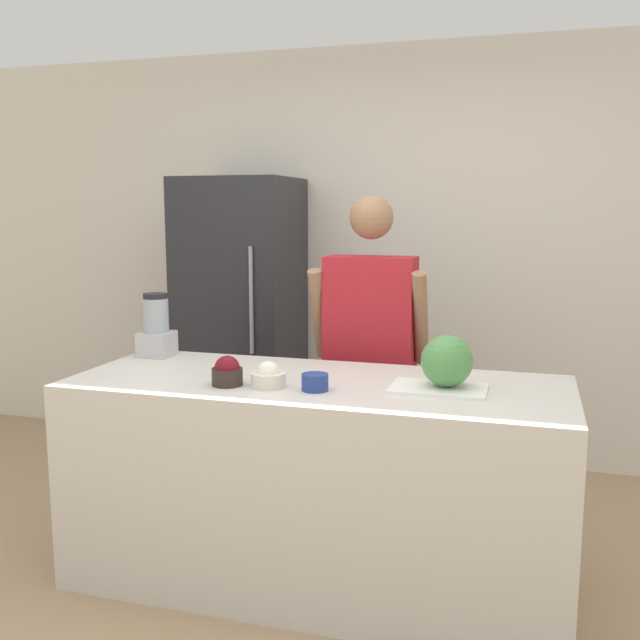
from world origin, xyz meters
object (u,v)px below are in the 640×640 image
(bowl_cream, at_px, (268,377))
(refrigerator, at_px, (241,321))
(bowl_cherries, at_px, (227,372))
(watermelon, at_px, (447,361))
(blender, at_px, (156,328))
(person, at_px, (370,359))
(bowl_small_blue, at_px, (315,382))

(bowl_cream, bearing_deg, refrigerator, 116.45)
(refrigerator, distance_m, bowl_cherries, 1.65)
(watermelon, height_order, blender, blender)
(person, distance_m, blender, 1.07)
(person, relative_size, watermelon, 8.08)
(bowl_cherries, distance_m, blender, 0.72)
(bowl_cherries, bearing_deg, watermelon, 11.62)
(person, height_order, bowl_cherries, person)
(watermelon, xyz_separation_m, bowl_cherries, (-0.86, -0.18, -0.06))
(refrigerator, relative_size, bowl_small_blue, 16.75)
(bowl_cream, xyz_separation_m, bowl_small_blue, (0.20, -0.00, -0.01))
(bowl_cherries, distance_m, bowl_cream, 0.17)
(refrigerator, xyz_separation_m, person, (0.99, -0.69, -0.05))
(bowl_cream, distance_m, bowl_small_blue, 0.20)
(bowl_cherries, bearing_deg, bowl_cream, 6.93)
(bowl_small_blue, distance_m, blender, 1.03)
(refrigerator, relative_size, blender, 5.81)
(bowl_cream, bearing_deg, watermelon, 12.75)
(refrigerator, height_order, bowl_cream, refrigerator)
(bowl_small_blue, relative_size, blender, 0.35)
(bowl_cream, xyz_separation_m, blender, (-0.73, 0.42, 0.10))
(person, xyz_separation_m, watermelon, (0.46, -0.67, 0.15))
(refrigerator, relative_size, watermelon, 8.68)
(bowl_cream, relative_size, bowl_small_blue, 1.33)
(bowl_cherries, xyz_separation_m, blender, (-0.56, 0.44, 0.08))
(person, relative_size, blender, 5.40)
(refrigerator, bearing_deg, blender, -88.83)
(bowl_cream, bearing_deg, blender, 150.38)
(refrigerator, height_order, watermelon, refrigerator)
(watermelon, xyz_separation_m, bowl_small_blue, (-0.49, -0.16, -0.08))
(refrigerator, height_order, person, refrigerator)
(refrigerator, distance_m, bowl_small_blue, 1.80)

